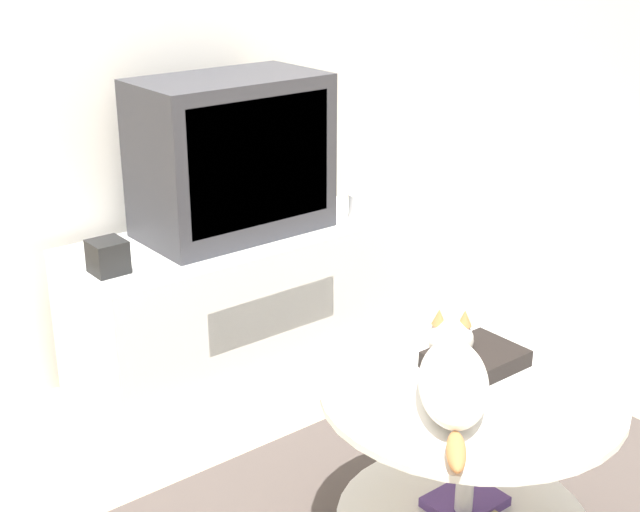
{
  "coord_description": "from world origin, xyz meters",
  "views": [
    {
      "loc": [
        -1.46,
        -1.12,
        1.53
      ],
      "look_at": [
        -0.03,
        0.66,
        0.65
      ],
      "focal_mm": 50.0,
      "sensor_mm": 36.0,
      "label": 1
    }
  ],
  "objects_px": {
    "dvd_box": "(476,359)",
    "cat": "(453,375)",
    "tv": "(231,156)",
    "speaker": "(108,257)"
  },
  "relations": [
    {
      "from": "tv",
      "to": "dvd_box",
      "type": "height_order",
      "value": "tv"
    },
    {
      "from": "tv",
      "to": "dvd_box",
      "type": "relative_size",
      "value": 2.82
    },
    {
      "from": "dvd_box",
      "to": "cat",
      "type": "bearing_deg",
      "value": -156.91
    },
    {
      "from": "tv",
      "to": "cat",
      "type": "distance_m",
      "value": 1.25
    },
    {
      "from": "speaker",
      "to": "dvd_box",
      "type": "height_order",
      "value": "speaker"
    },
    {
      "from": "tv",
      "to": "dvd_box",
      "type": "bearing_deg",
      "value": -93.52
    },
    {
      "from": "tv",
      "to": "cat",
      "type": "bearing_deg",
      "value": -100.2
    },
    {
      "from": "speaker",
      "to": "dvd_box",
      "type": "distance_m",
      "value": 1.15
    },
    {
      "from": "tv",
      "to": "dvd_box",
      "type": "xyz_separation_m",
      "value": [
        -0.07,
        -1.15,
        -0.25
      ]
    },
    {
      "from": "speaker",
      "to": "dvd_box",
      "type": "relative_size",
      "value": 0.46
    }
  ]
}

